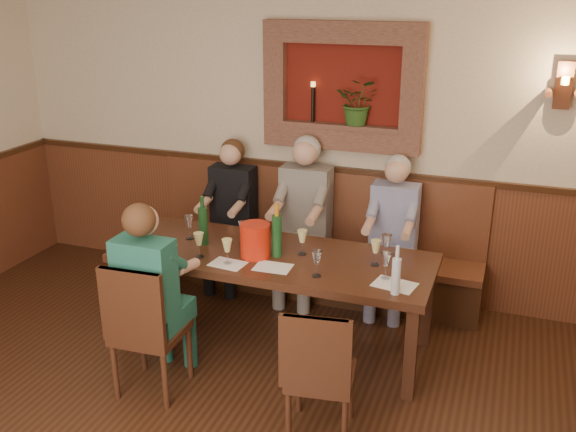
{
  "coord_description": "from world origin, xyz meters",
  "views": [
    {
      "loc": [
        1.61,
        -2.27,
        2.66
      ],
      "look_at": [
        0.1,
        1.9,
        1.05
      ],
      "focal_mm": 40.0,
      "sensor_mm": 36.0,
      "label": 1
    }
  ],
  "objects_px": {
    "bench": "(311,258)",
    "wine_bottle_green_a": "(277,235)",
    "person_bench_left": "(230,228)",
    "dining_table": "(273,263)",
    "spittoon_bucket": "(255,240)",
    "person_bench_right": "(391,250)",
    "person_bench_mid": "(302,233)",
    "chair_near_right": "(320,397)",
    "water_bottle": "(396,275)",
    "wine_bottle_green_b": "(203,225)",
    "person_chair_front": "(155,311)",
    "chair_near_left": "(151,353)"
  },
  "relations": [
    {
      "from": "dining_table",
      "to": "spittoon_bucket",
      "type": "height_order",
      "value": "spittoon_bucket"
    },
    {
      "from": "chair_near_left",
      "to": "chair_near_right",
      "type": "height_order",
      "value": "chair_near_left"
    },
    {
      "from": "person_bench_mid",
      "to": "wine_bottle_green_a",
      "type": "height_order",
      "value": "person_bench_mid"
    },
    {
      "from": "dining_table",
      "to": "bench",
      "type": "bearing_deg",
      "value": 90.0
    },
    {
      "from": "spittoon_bucket",
      "to": "person_bench_right",
      "type": "bearing_deg",
      "value": 47.41
    },
    {
      "from": "wine_bottle_green_b",
      "to": "water_bottle",
      "type": "relative_size",
      "value": 1.15
    },
    {
      "from": "spittoon_bucket",
      "to": "water_bottle",
      "type": "height_order",
      "value": "water_bottle"
    },
    {
      "from": "dining_table",
      "to": "water_bottle",
      "type": "bearing_deg",
      "value": -18.74
    },
    {
      "from": "person_bench_mid",
      "to": "spittoon_bucket",
      "type": "bearing_deg",
      "value": -93.77
    },
    {
      "from": "chair_near_left",
      "to": "wine_bottle_green_b",
      "type": "height_order",
      "value": "wine_bottle_green_b"
    },
    {
      "from": "wine_bottle_green_b",
      "to": "spittoon_bucket",
      "type": "bearing_deg",
      "value": -10.12
    },
    {
      "from": "dining_table",
      "to": "person_bench_left",
      "type": "xyz_separation_m",
      "value": [
        -0.75,
        0.84,
        -0.11
      ]
    },
    {
      "from": "person_bench_right",
      "to": "wine_bottle_green_a",
      "type": "xyz_separation_m",
      "value": [
        -0.7,
        -0.86,
        0.36
      ]
    },
    {
      "from": "water_bottle",
      "to": "chair_near_left",
      "type": "bearing_deg",
      "value": -160.82
    },
    {
      "from": "wine_bottle_green_a",
      "to": "person_bench_left",
      "type": "bearing_deg",
      "value": 132.45
    },
    {
      "from": "chair_near_right",
      "to": "person_bench_mid",
      "type": "bearing_deg",
      "value": 103.9
    },
    {
      "from": "person_bench_mid",
      "to": "spittoon_bucket",
      "type": "relative_size",
      "value": 5.72
    },
    {
      "from": "bench",
      "to": "person_bench_right",
      "type": "height_order",
      "value": "person_bench_right"
    },
    {
      "from": "dining_table",
      "to": "person_chair_front",
      "type": "distance_m",
      "value": 0.97
    },
    {
      "from": "chair_near_left",
      "to": "person_bench_mid",
      "type": "distance_m",
      "value": 1.81
    },
    {
      "from": "person_chair_front",
      "to": "dining_table",
      "type": "bearing_deg",
      "value": 54.13
    },
    {
      "from": "person_bench_left",
      "to": "water_bottle",
      "type": "height_order",
      "value": "person_bench_left"
    },
    {
      "from": "spittoon_bucket",
      "to": "wine_bottle_green_b",
      "type": "xyz_separation_m",
      "value": [
        -0.47,
        0.08,
        0.03
      ]
    },
    {
      "from": "chair_near_right",
      "to": "person_chair_front",
      "type": "bearing_deg",
      "value": 165.25
    },
    {
      "from": "spittoon_bucket",
      "to": "wine_bottle_green_b",
      "type": "distance_m",
      "value": 0.48
    },
    {
      "from": "dining_table",
      "to": "person_bench_mid",
      "type": "bearing_deg",
      "value": 93.43
    },
    {
      "from": "bench",
      "to": "chair_near_right",
      "type": "bearing_deg",
      "value": -70.41
    },
    {
      "from": "bench",
      "to": "wine_bottle_green_a",
      "type": "xyz_separation_m",
      "value": [
        0.04,
        -0.96,
        0.59
      ]
    },
    {
      "from": "wine_bottle_green_a",
      "to": "person_chair_front",
      "type": "bearing_deg",
      "value": -128.3
    },
    {
      "from": "person_bench_right",
      "to": "spittoon_bucket",
      "type": "relative_size",
      "value": 5.33
    },
    {
      "from": "person_bench_left",
      "to": "spittoon_bucket",
      "type": "bearing_deg",
      "value": -55.24
    },
    {
      "from": "person_chair_front",
      "to": "spittoon_bucket",
      "type": "relative_size",
      "value": 5.38
    },
    {
      "from": "person_chair_front",
      "to": "wine_bottle_green_b",
      "type": "bearing_deg",
      "value": 91.21
    },
    {
      "from": "bench",
      "to": "person_bench_left",
      "type": "xyz_separation_m",
      "value": [
        -0.75,
        -0.1,
        0.23
      ]
    },
    {
      "from": "spittoon_bucket",
      "to": "person_bench_mid",
      "type": "bearing_deg",
      "value": 86.23
    },
    {
      "from": "dining_table",
      "to": "wine_bottle_green_b",
      "type": "relative_size",
      "value": 6.18
    },
    {
      "from": "wine_bottle_green_b",
      "to": "dining_table",
      "type": "bearing_deg",
      "value": -0.55
    },
    {
      "from": "spittoon_bucket",
      "to": "wine_bottle_green_b",
      "type": "relative_size",
      "value": 0.65
    },
    {
      "from": "person_bench_left",
      "to": "person_bench_mid",
      "type": "relative_size",
      "value": 0.94
    },
    {
      "from": "dining_table",
      "to": "chair_near_left",
      "type": "distance_m",
      "value": 1.11
    },
    {
      "from": "person_bench_mid",
      "to": "spittoon_bucket",
      "type": "height_order",
      "value": "person_bench_mid"
    },
    {
      "from": "bench",
      "to": "chair_near_right",
      "type": "xyz_separation_m",
      "value": [
        0.66,
        -1.86,
        -0.07
      ]
    },
    {
      "from": "person_bench_left",
      "to": "wine_bottle_green_b",
      "type": "xyz_separation_m",
      "value": [
        0.17,
        -0.83,
        0.35
      ]
    },
    {
      "from": "chair_near_right",
      "to": "wine_bottle_green_a",
      "type": "xyz_separation_m",
      "value": [
        -0.63,
        0.9,
        0.66
      ]
    },
    {
      "from": "bench",
      "to": "person_chair_front",
      "type": "bearing_deg",
      "value": -108.12
    },
    {
      "from": "bench",
      "to": "person_bench_mid",
      "type": "xyz_separation_m",
      "value": [
        -0.05,
        -0.11,
        0.27
      ]
    },
    {
      "from": "person_bench_left",
      "to": "person_chair_front",
      "type": "relative_size",
      "value": 1.0
    },
    {
      "from": "chair_near_left",
      "to": "water_bottle",
      "type": "xyz_separation_m",
      "value": [
        1.55,
        0.54,
        0.6
      ]
    },
    {
      "from": "chair_near_right",
      "to": "spittoon_bucket",
      "type": "bearing_deg",
      "value": 124.38
    },
    {
      "from": "person_bench_right",
      "to": "person_chair_front",
      "type": "relative_size",
      "value": 0.99
    }
  ]
}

